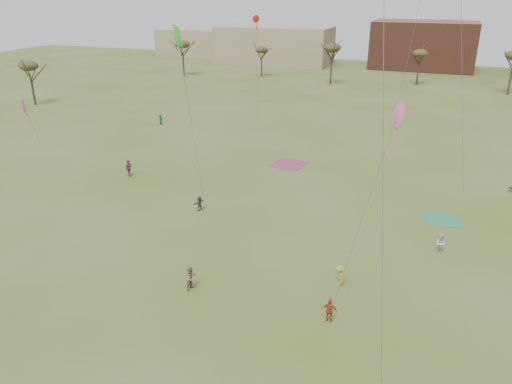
% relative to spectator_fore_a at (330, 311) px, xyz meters
% --- Properties ---
extents(ground, '(260.00, 260.00, 0.00)m').
position_rel_spectator_fore_a_xyz_m(ground, '(-7.57, -5.71, -0.85)').
color(ground, '#425119').
rests_on(ground, ground).
extents(spectator_fore_a, '(1.00, 0.42, 1.69)m').
position_rel_spectator_fore_a_xyz_m(spectator_fore_a, '(0.00, 0.00, 0.00)').
color(spectator_fore_a, '#A5411C').
rests_on(spectator_fore_a, ground).
extents(spectator_fore_b, '(0.86, 1.01, 1.82)m').
position_rel_spectator_fore_a_xyz_m(spectator_fore_b, '(-10.07, 0.02, 0.06)').
color(spectator_fore_b, '#846854').
rests_on(spectator_fore_b, ground).
extents(spectator_fore_c, '(0.86, 1.46, 1.50)m').
position_rel_spectator_fore_a_xyz_m(spectator_fore_c, '(-15.78, 12.17, -0.10)').
color(spectator_fore_c, brown).
rests_on(spectator_fore_c, ground).
extents(flyer_mid_b, '(1.10, 1.20, 1.62)m').
position_rel_spectator_fore_a_xyz_m(flyer_mid_b, '(-0.32, 4.36, -0.04)').
color(flyer_mid_b, gold).
rests_on(flyer_mid_b, ground).
extents(spectator_mid_d, '(0.52, 1.17, 1.96)m').
position_rel_spectator_fore_a_xyz_m(spectator_mid_d, '(-27.64, 17.55, 0.13)').
color(spectator_mid_d, '#933D6A').
rests_on(spectator_mid_d, ground).
extents(spectator_mid_e, '(1.00, 0.94, 1.64)m').
position_rel_spectator_fore_a_xyz_m(spectator_mid_e, '(6.30, 12.04, -0.03)').
color(spectator_mid_e, silver).
rests_on(spectator_mid_e, ground).
extents(flyer_far_a, '(0.76, 1.47, 1.52)m').
position_rel_spectator_fore_a_xyz_m(flyer_far_a, '(-36.56, 38.81, -0.09)').
color(flyer_far_a, '#2B824C').
rests_on(flyer_far_a, ground).
extents(blanket_plum, '(4.31, 4.31, 0.03)m').
position_rel_spectator_fore_a_xyz_m(blanket_plum, '(-11.83, 28.12, -0.84)').
color(blanket_plum, '#9B2F5C').
rests_on(blanket_plum, ground).
extents(blanket_olive, '(3.77, 3.77, 0.03)m').
position_rel_spectator_fore_a_xyz_m(blanket_olive, '(6.20, 18.65, -0.84)').
color(blanket_olive, '#2F825A').
rests_on(blanket_olive, ground).
extents(camp_chair_right, '(0.73, 0.72, 0.87)m').
position_rel_spectator_fore_a_xyz_m(camp_chair_right, '(12.86, 28.44, -0.59)').
color(camp_chair_right, '#151439').
rests_on(camp_chair_right, ground).
extents(tree_line, '(117.44, 49.32, 8.91)m').
position_rel_spectator_fore_a_xyz_m(tree_line, '(-10.42, 73.41, 6.24)').
color(tree_line, '#3A2B1E').
rests_on(tree_line, ground).
extents(building_tan, '(32.00, 14.00, 10.00)m').
position_rel_spectator_fore_a_xyz_m(building_tan, '(-42.57, 109.29, 4.15)').
color(building_tan, '#937F60').
rests_on(building_tan, ground).
extents(building_brick, '(26.00, 16.00, 12.00)m').
position_rel_spectator_fore_a_xyz_m(building_brick, '(-2.57, 114.29, 5.15)').
color(building_brick, brown).
rests_on(building_brick, ground).
extents(building_tan_west, '(20.00, 12.00, 8.00)m').
position_rel_spectator_fore_a_xyz_m(building_tan_west, '(-72.57, 116.29, 3.15)').
color(building_tan_west, '#937F60').
rests_on(building_tan_west, ground).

